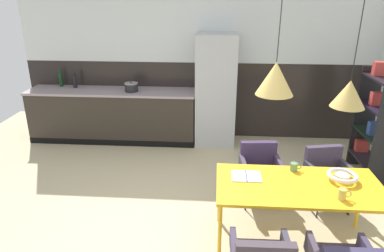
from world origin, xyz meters
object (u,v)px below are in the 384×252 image
pendant_lamp_over_table_far (349,94)px  mug_dark_espresso (343,194)px  dining_table (299,189)px  armchair_far_side (260,164)px  fruit_bowl (342,176)px  bottle_wine_green (75,81)px  armchair_near_window (327,170)px  refrigerator_column (216,90)px  mug_wide_latte (294,167)px  open_shelf_unit (375,121)px  open_book (246,176)px  cooking_pot (131,87)px  bottle_spice_small (61,79)px  pendant_lamp_over_table_near (275,79)px

pendant_lamp_over_table_far → mug_dark_espresso: bearing=-88.8°
dining_table → armchair_far_side: (-0.27, 0.88, -0.20)m
fruit_bowl → bottle_wine_green: size_ratio=1.05×
armchair_near_window → mug_dark_espresso: (-0.19, -1.03, 0.30)m
pendant_lamp_over_table_far → armchair_far_side: bearing=124.2°
fruit_bowl → pendant_lamp_over_table_far: size_ratio=0.27×
refrigerator_column → mug_dark_espresso: size_ratio=15.63×
dining_table → fruit_bowl: (0.44, 0.12, 0.10)m
mug_wide_latte → armchair_far_side: bearing=114.9°
dining_table → open_shelf_unit: 2.10m
armchair_near_window → open_book: size_ratio=2.47×
cooking_pot → pendant_lamp_over_table_far: size_ratio=0.21×
mug_dark_espresso → open_shelf_unit: (1.01, 1.84, 0.05)m
bottle_spice_small → pendant_lamp_over_table_near: 4.40m
cooking_pot → bottle_wine_green: bottle_wine_green is taller
refrigerator_column → bottle_spice_small: bearing=176.1°
open_shelf_unit → pendant_lamp_over_table_far: size_ratio=1.46×
dining_table → bottle_wine_green: bearing=140.2°
cooking_pot → open_book: bearing=-54.5°
mug_dark_espresso → open_shelf_unit: open_shelf_unit is taller
dining_table → armchair_far_side: size_ratio=2.21×
refrigerator_column → dining_table: bearing=-72.2°
dining_table → bottle_wine_green: (-3.33, 2.77, 0.35)m
mug_wide_latte → pendant_lamp_over_table_near: bearing=-138.8°
open_book → mug_wide_latte: bearing=18.2°
mug_wide_latte → pendant_lamp_over_table_near: 1.10m
pendant_lamp_over_table_near → armchair_far_side: bearing=86.8°
dining_table → pendant_lamp_over_table_far: pendant_lamp_over_table_far is taller
mug_wide_latte → cooking_pot: bearing=134.6°
dining_table → pendant_lamp_over_table_far: bearing=0.3°
armchair_near_window → armchair_far_side: 0.80m
fruit_bowl → bottle_wine_green: (-3.76, 2.66, 0.25)m
refrigerator_column → mug_dark_espresso: bearing=-67.7°
refrigerator_column → armchair_far_side: bearing=-72.0°
fruit_bowl → armchair_far_side: bearing=133.0°
cooking_pot → pendant_lamp_over_table_near: size_ratio=0.23×
pendant_lamp_over_table_far → open_book: bearing=171.9°
dining_table → open_book: open_book is taller
dining_table → fruit_bowl: bearing=14.8°
refrigerator_column → bottle_spice_small: size_ratio=5.67×
refrigerator_column → open_shelf_unit: (2.19, -1.04, -0.11)m
armchair_far_side → cooking_pot: cooking_pot is taller
dining_table → pendant_lamp_over_table_near: pendant_lamp_over_table_near is taller
armchair_near_window → mug_wide_latte: 0.79m
bottle_wine_green → pendant_lamp_over_table_far: (3.65, -2.77, 0.63)m
bottle_spice_small → pendant_lamp_over_table_far: bearing=-35.8°
bottle_spice_small → bottle_wine_green: size_ratio=1.16×
refrigerator_column → open_book: size_ratio=6.28×
open_book → pendant_lamp_over_table_near: size_ratio=0.30×
fruit_bowl → open_shelf_unit: bearing=58.8°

